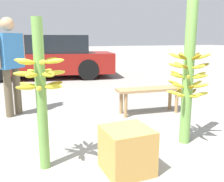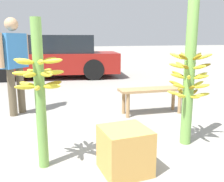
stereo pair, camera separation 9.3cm
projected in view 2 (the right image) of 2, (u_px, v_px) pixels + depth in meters
The scene contains 7 objects.
ground_plane at pixel (131, 158), 2.71m from camera, with size 80.00×80.00×0.00m, color gray.
banana_stalk_left at pixel (40, 89), 2.37m from camera, with size 0.47×0.47×1.46m.
banana_stalk_center at pixel (189, 74), 2.92m from camera, with size 0.49×0.49×1.73m.
vendor_person at pixel (14, 59), 4.10m from camera, with size 0.54×0.56×1.60m.
market_bench at pixel (152, 93), 4.25m from camera, with size 1.17×0.45×0.44m.
parked_car at pixel (52, 57), 8.25m from camera, with size 4.70×2.61×1.38m.
produce_crate at pixel (125, 150), 2.39m from camera, with size 0.44×0.44×0.44m.
Camera 2 is at (-1.09, -2.26, 1.26)m, focal length 40.00 mm.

